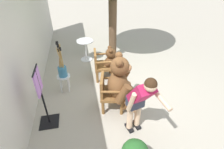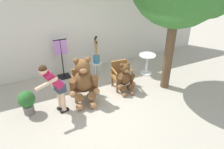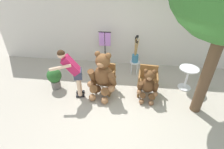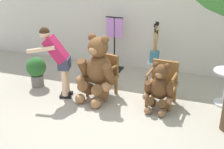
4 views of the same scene
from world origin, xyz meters
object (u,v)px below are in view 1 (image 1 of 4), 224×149
teddy_bear_small (112,63)px  white_stool (64,79)px  wooden_chair_left (110,92)px  wooden_chair_right (102,64)px  brush_bucket (62,69)px  clothing_display_stand (42,97)px  teddy_bear_large (121,84)px  round_side_table (85,48)px  person_visitor (140,100)px

teddy_bear_small → white_stool: teddy_bear_small is taller
wooden_chair_left → wooden_chair_right: (1.26, 0.00, 0.00)m
teddy_bear_small → brush_bucket: brush_bucket is taller
wooden_chair_right → clothing_display_stand: size_ratio=0.63×
teddy_bear_large → brush_bucket: (0.90, 1.31, 0.00)m
wooden_chair_left → round_side_table: (2.46, 0.37, -0.01)m
white_stool → brush_bucket: 0.32m
person_visitor → round_side_table: (3.30, 0.76, -0.45)m
wooden_chair_right → person_visitor: (-2.10, -0.39, 0.43)m
wooden_chair_left → wooden_chair_right: same height
wooden_chair_left → clothing_display_stand: 1.43m
teddy_bear_small → white_stool: 1.41m
person_visitor → wooden_chair_left: bearing=24.9°
wooden_chair_right → round_side_table: bearing=17.2°
teddy_bear_small → wooden_chair_left: bearing=166.8°
teddy_bear_large → teddy_bear_small: bearing=-1.8°
person_visitor → brush_bucket: (1.71, 1.45, -0.22)m
wooden_chair_left → teddy_bear_large: bearing=-96.8°
wooden_chair_right → clothing_display_stand: 2.04m
teddy_bear_small → teddy_bear_large: bearing=178.2°
person_visitor → brush_bucket: size_ratio=1.57×
white_stool → brush_bucket: (0.00, -0.00, 0.32)m
round_side_table → person_visitor: bearing=-167.0°
brush_bucket → round_side_table: bearing=-23.2°
wooden_chair_right → round_side_table: 1.26m
white_stool → person_visitor: bearing=-139.8°
wooden_chair_right → person_visitor: bearing=-169.4°
brush_bucket → round_side_table: size_ratio=1.32×
round_side_table → teddy_bear_large: bearing=-165.9°
wooden_chair_right → teddy_bear_large: teddy_bear_large is taller
teddy_bear_small → white_stool: bearing=105.8°
clothing_display_stand → wooden_chair_right: bearing=-43.3°
round_side_table → clothing_display_stand: clothing_display_stand is taller
round_side_table → teddy_bear_small: bearing=-151.2°
teddy_bear_large → white_stool: 1.62m
teddy_bear_large → white_stool: size_ratio=2.99×
white_stool → clothing_display_stand: size_ratio=0.34×
teddy_bear_large → teddy_bear_small: (1.28, -0.04, -0.20)m
wooden_chair_right → white_stool: bearing=110.3°
brush_bucket → person_visitor: bearing=-139.8°
person_visitor → teddy_bear_small: bearing=2.7°
white_stool → wooden_chair_right: bearing=-69.7°
person_visitor → round_side_table: size_ratio=2.07×
wooden_chair_left → white_stool: 1.37m
person_visitor → teddy_bear_large: bearing=9.7°
brush_bucket → round_side_table: (1.59, -0.68, -0.23)m
teddy_bear_small → round_side_table: bearing=28.8°
wooden_chair_right → white_stool: 1.13m
wooden_chair_left → brush_bucket: (0.87, 1.06, 0.22)m
white_stool → round_side_table: 1.74m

